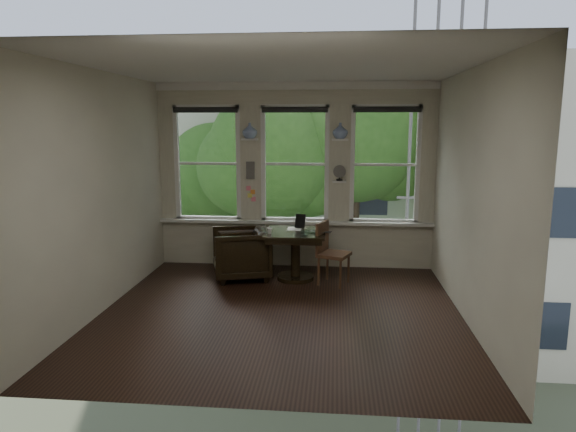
# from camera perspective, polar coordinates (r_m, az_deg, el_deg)

# --- Properties ---
(ground) EXTENTS (4.50, 4.50, 0.00)m
(ground) POSITION_cam_1_polar(r_m,az_deg,el_deg) (6.59, -0.82, -10.66)
(ground) COLOR black
(ground) RESTS_ON ground
(ceiling) EXTENTS (4.50, 4.50, 0.00)m
(ceiling) POSITION_cam_1_polar(r_m,az_deg,el_deg) (6.19, -0.89, 16.27)
(ceiling) COLOR silver
(ceiling) RESTS_ON ground
(wall_back) EXTENTS (4.50, 0.00, 4.50)m
(wall_back) POSITION_cam_1_polar(r_m,az_deg,el_deg) (8.44, 0.79, 4.44)
(wall_back) COLOR beige
(wall_back) RESTS_ON ground
(wall_front) EXTENTS (4.50, 0.00, 4.50)m
(wall_front) POSITION_cam_1_polar(r_m,az_deg,el_deg) (4.02, -4.29, -1.95)
(wall_front) COLOR beige
(wall_front) RESTS_ON ground
(wall_left) EXTENTS (0.00, 4.50, 4.50)m
(wall_left) POSITION_cam_1_polar(r_m,az_deg,el_deg) (6.83, -19.99, 2.48)
(wall_left) COLOR beige
(wall_left) RESTS_ON ground
(wall_right) EXTENTS (0.00, 4.50, 4.50)m
(wall_right) POSITION_cam_1_polar(r_m,az_deg,el_deg) (6.38, 19.68, 1.99)
(wall_right) COLOR beige
(wall_right) RESTS_ON ground
(window_left) EXTENTS (1.10, 0.12, 1.90)m
(window_left) POSITION_cam_1_polar(r_m,az_deg,el_deg) (8.66, -8.87, 5.79)
(window_left) COLOR white
(window_left) RESTS_ON ground
(window_center) EXTENTS (1.10, 0.12, 1.90)m
(window_center) POSITION_cam_1_polar(r_m,az_deg,el_deg) (8.42, 0.79, 5.79)
(window_center) COLOR white
(window_center) RESTS_ON ground
(window_right) EXTENTS (1.10, 0.12, 1.90)m
(window_right) POSITION_cam_1_polar(r_m,az_deg,el_deg) (8.43, 10.71, 5.63)
(window_right) COLOR white
(window_right) RESTS_ON ground
(shelf_left) EXTENTS (0.26, 0.16, 0.03)m
(shelf_left) POSITION_cam_1_polar(r_m,az_deg,el_deg) (8.39, -4.26, 8.49)
(shelf_left) COLOR white
(shelf_left) RESTS_ON ground
(shelf_right) EXTENTS (0.26, 0.16, 0.03)m
(shelf_right) POSITION_cam_1_polar(r_m,az_deg,el_deg) (8.28, 5.81, 8.44)
(shelf_right) COLOR white
(shelf_right) RESTS_ON ground
(intercom) EXTENTS (0.14, 0.06, 0.28)m
(intercom) POSITION_cam_1_polar(r_m,az_deg,el_deg) (8.45, -4.18, 5.10)
(intercom) COLOR #59544F
(intercom) RESTS_ON ground
(sticky_notes) EXTENTS (0.16, 0.01, 0.24)m
(sticky_notes) POSITION_cam_1_polar(r_m,az_deg,el_deg) (8.49, -4.14, 2.75)
(sticky_notes) COLOR pink
(sticky_notes) RESTS_ON ground
(desk_fan) EXTENTS (0.20, 0.20, 0.24)m
(desk_fan) POSITION_cam_1_polar(r_m,az_deg,el_deg) (8.29, 5.74, 4.50)
(desk_fan) COLOR #59544F
(desk_fan) RESTS_ON ground
(vase_left) EXTENTS (0.24, 0.24, 0.25)m
(vase_left) POSITION_cam_1_polar(r_m,az_deg,el_deg) (8.39, -4.27, 9.44)
(vase_left) COLOR white
(vase_left) RESTS_ON shelf_left
(vase_right) EXTENTS (0.24, 0.24, 0.25)m
(vase_right) POSITION_cam_1_polar(r_m,az_deg,el_deg) (8.27, 5.82, 9.40)
(vase_right) COLOR white
(vase_right) RESTS_ON shelf_right
(table) EXTENTS (0.90, 0.90, 0.75)m
(table) POSITION_cam_1_polar(r_m,az_deg,el_deg) (7.82, 0.84, -4.40)
(table) COLOR black
(table) RESTS_ON ground
(armchair_left) EXTENTS (1.05, 1.03, 0.78)m
(armchair_left) POSITION_cam_1_polar(r_m,az_deg,el_deg) (7.91, -5.23, -4.17)
(armchair_left) COLOR black
(armchair_left) RESTS_ON ground
(cushion_red) EXTENTS (0.45, 0.45, 0.06)m
(cushion_red) POSITION_cam_1_polar(r_m,az_deg,el_deg) (7.90, -5.24, -3.74)
(cushion_red) COLOR maroon
(cushion_red) RESTS_ON armchair_left
(side_chair_right) EXTENTS (0.54, 0.54, 0.92)m
(side_chair_right) POSITION_cam_1_polar(r_m,az_deg,el_deg) (7.60, 5.13, -4.21)
(side_chair_right) COLOR #492F1A
(side_chair_right) RESTS_ON ground
(laptop) EXTENTS (0.36, 0.28, 0.03)m
(laptop) POSITION_cam_1_polar(r_m,az_deg,el_deg) (7.57, 3.55, -1.89)
(laptop) COLOR black
(laptop) RESTS_ON table
(mug) EXTENTS (0.12, 0.12, 0.09)m
(mug) POSITION_cam_1_polar(r_m,az_deg,el_deg) (7.57, -2.07, -1.65)
(mug) COLOR white
(mug) RESTS_ON table
(drinking_glass) EXTENTS (0.16, 0.16, 0.10)m
(drinking_glass) POSITION_cam_1_polar(r_m,az_deg,el_deg) (7.39, 1.89, -1.88)
(drinking_glass) COLOR white
(drinking_glass) RESTS_ON table
(tablet) EXTENTS (0.18, 0.12, 0.22)m
(tablet) POSITION_cam_1_polar(r_m,az_deg,el_deg) (7.95, 1.37, -0.57)
(tablet) COLOR black
(tablet) RESTS_ON table
(papers) EXTENTS (0.22, 0.30, 0.00)m
(papers) POSITION_cam_1_polar(r_m,az_deg,el_deg) (7.91, 0.72, -1.43)
(papers) COLOR silver
(papers) RESTS_ON table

